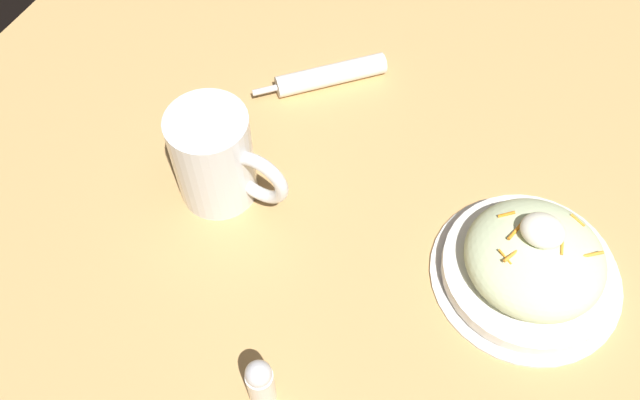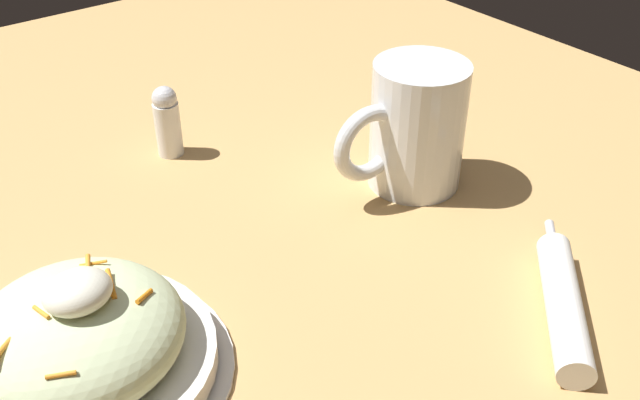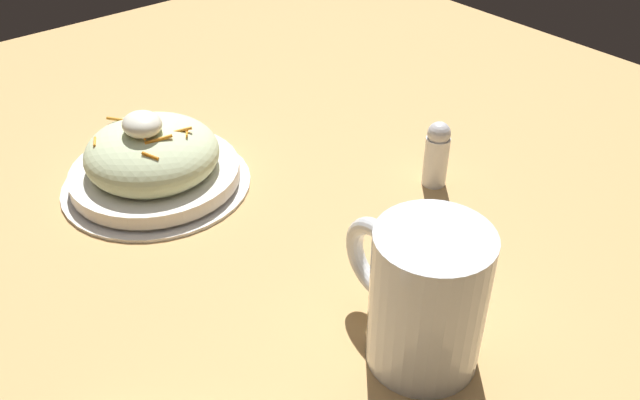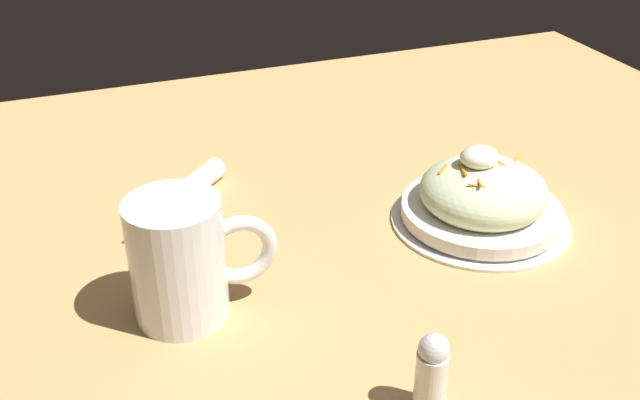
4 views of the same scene
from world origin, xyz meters
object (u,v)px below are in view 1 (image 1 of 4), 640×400
(salt_shaker, at_px, (260,383))
(napkin_roll, at_px, (330,75))
(beer_mug, at_px, (217,162))
(salad_plate, at_px, (532,263))

(salt_shaker, bearing_deg, napkin_roll, -73.52)
(beer_mug, bearing_deg, salad_plate, -172.87)
(salad_plate, height_order, beer_mug, beer_mug)
(salad_plate, height_order, napkin_roll, salad_plate)
(napkin_roll, bearing_deg, beer_mug, 78.98)
(beer_mug, distance_m, salt_shaker, 0.28)
(beer_mug, xyz_separation_m, salt_shaker, (-0.18, 0.21, -0.02))
(salad_plate, relative_size, beer_mug, 1.46)
(salad_plate, xyz_separation_m, napkin_roll, (0.35, -0.18, -0.02))
(salad_plate, bearing_deg, napkin_roll, -27.87)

